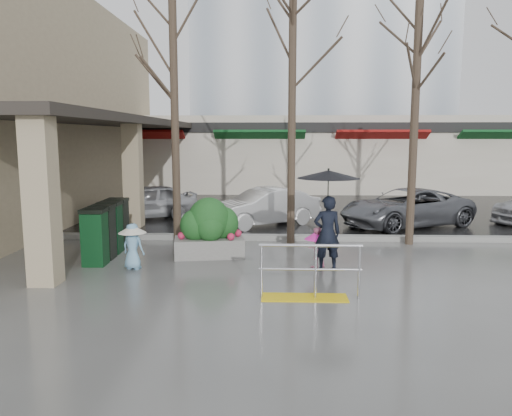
# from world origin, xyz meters

# --- Properties ---
(ground) EXTENTS (120.00, 120.00, 0.00)m
(ground) POSITION_xyz_m (0.00, 0.00, 0.00)
(ground) COLOR #51514F
(ground) RESTS_ON ground
(street_asphalt) EXTENTS (120.00, 36.00, 0.01)m
(street_asphalt) POSITION_xyz_m (0.00, 22.00, 0.01)
(street_asphalt) COLOR black
(street_asphalt) RESTS_ON ground
(curb) EXTENTS (120.00, 0.30, 0.15)m
(curb) POSITION_xyz_m (0.00, 4.00, 0.07)
(curb) COLOR gray
(curb) RESTS_ON ground
(near_building) EXTENTS (6.00, 18.00, 8.00)m
(near_building) POSITION_xyz_m (-9.00, 8.00, 4.00)
(near_building) COLOR tan
(near_building) RESTS_ON ground
(canopy_slab) EXTENTS (2.80, 18.00, 0.25)m
(canopy_slab) POSITION_xyz_m (-4.80, 8.00, 3.62)
(canopy_slab) COLOR #2D2823
(canopy_slab) RESTS_ON pillar_front
(pillar_front) EXTENTS (0.55, 0.55, 3.50)m
(pillar_front) POSITION_xyz_m (-3.90, -0.50, 1.75)
(pillar_front) COLOR tan
(pillar_front) RESTS_ON ground
(pillar_back) EXTENTS (0.55, 0.55, 3.50)m
(pillar_back) POSITION_xyz_m (-3.90, 6.00, 1.75)
(pillar_back) COLOR tan
(pillar_back) RESTS_ON ground
(storefront_row) EXTENTS (34.00, 6.74, 4.00)m
(storefront_row) POSITION_xyz_m (2.00, 17.97, 2.01)
(storefront_row) COLOR beige
(storefront_row) RESTS_ON ground
(office_tower) EXTENTS (18.00, 12.00, 25.00)m
(office_tower) POSITION_xyz_m (4.00, 30.00, 12.50)
(office_tower) COLOR #8C99A8
(office_tower) RESTS_ON ground
(handrail) EXTENTS (1.90, 0.50, 1.03)m
(handrail) POSITION_xyz_m (1.36, -1.20, 0.38)
(handrail) COLOR yellow
(handrail) RESTS_ON ground
(tree_west) EXTENTS (3.20, 3.20, 6.80)m
(tree_west) POSITION_xyz_m (-2.00, 3.60, 5.08)
(tree_west) COLOR #382B21
(tree_west) RESTS_ON ground
(tree_midwest) EXTENTS (3.20, 3.20, 7.00)m
(tree_midwest) POSITION_xyz_m (1.20, 3.60, 5.23)
(tree_midwest) COLOR #382B21
(tree_midwest) RESTS_ON ground
(tree_mideast) EXTENTS (3.20, 3.20, 6.50)m
(tree_mideast) POSITION_xyz_m (4.50, 3.60, 4.86)
(tree_mideast) COLOR #382B21
(tree_mideast) RESTS_ON ground
(woman) EXTENTS (1.40, 1.40, 2.29)m
(woman) POSITION_xyz_m (1.91, 0.77, 1.44)
(woman) COLOR black
(woman) RESTS_ON ground
(child_pink) EXTENTS (0.56, 0.55, 0.92)m
(child_pink) POSITION_xyz_m (1.70, 1.04, 0.54)
(child_pink) COLOR #FB99BF
(child_pink) RESTS_ON ground
(child_blue) EXTENTS (0.63, 0.63, 1.06)m
(child_blue) POSITION_xyz_m (-2.45, 0.71, 0.64)
(child_blue) COLOR #76ACD2
(child_blue) RESTS_ON ground
(planter) EXTENTS (1.82, 1.11, 1.49)m
(planter) POSITION_xyz_m (-0.88, 1.97, 0.71)
(planter) COLOR slate
(planter) RESTS_ON ground
(news_boxes) EXTENTS (0.59, 2.40, 1.33)m
(news_boxes) POSITION_xyz_m (-3.45, 1.96, 0.67)
(news_boxes) COLOR #0D3C1B
(news_boxes) RESTS_ON ground
(car_a) EXTENTS (3.98, 2.97, 1.26)m
(car_a) POSITION_xyz_m (-3.91, 7.52, 0.63)
(car_a) COLOR #AFB0B4
(car_a) RESTS_ON ground
(car_b) EXTENTS (3.93, 3.20, 1.26)m
(car_b) POSITION_xyz_m (0.39, 6.34, 0.63)
(car_b) COLOR silver
(car_b) RESTS_ON ground
(car_c) EXTENTS (4.99, 3.84, 1.26)m
(car_c) POSITION_xyz_m (5.11, 6.36, 0.63)
(car_c) COLOR slate
(car_c) RESTS_ON ground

